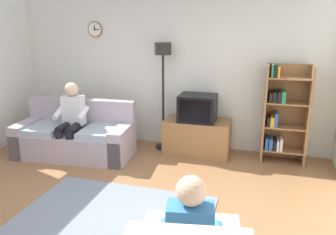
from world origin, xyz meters
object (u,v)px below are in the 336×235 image
(tv, at_px, (198,108))
(bookshelf, at_px, (282,114))
(tv_stand, at_px, (197,137))
(person_in_right_armchair, at_px, (190,233))
(floor_lamp, at_px, (163,67))
(person_on_couch, at_px, (71,117))
(couch, at_px, (76,137))

(tv, bearing_deg, bookshelf, 4.16)
(tv_stand, bearing_deg, person_in_right_armchair, -79.85)
(floor_lamp, distance_m, person_on_couch, 1.73)
(tv_stand, height_order, tv, tv)
(floor_lamp, height_order, person_on_couch, floor_lamp)
(couch, xyz_separation_m, floor_lamp, (1.31, 0.73, 1.14))
(person_in_right_armchair, bearing_deg, person_on_couch, 136.46)
(tv_stand, xyz_separation_m, tv, (0.00, -0.02, 0.51))
(tv, distance_m, person_in_right_armchair, 3.15)
(tv, height_order, person_in_right_armchair, person_in_right_armchair)
(tv, relative_size, person_in_right_armchair, 0.54)
(floor_lamp, bearing_deg, person_in_right_armchair, -69.67)
(tv_stand, distance_m, bookshelf, 1.43)
(couch, height_order, floor_lamp, floor_lamp)
(bookshelf, bearing_deg, person_on_couch, -166.08)
(floor_lamp, relative_size, person_in_right_armchair, 1.65)
(couch, relative_size, bookshelf, 1.26)
(tv, xyz_separation_m, floor_lamp, (-0.63, 0.12, 0.64))
(person_on_couch, relative_size, person_in_right_armchair, 1.11)
(bookshelf, distance_m, person_in_right_armchair, 3.29)
(person_in_right_armchair, bearing_deg, couch, 135.25)
(tv, height_order, floor_lamp, floor_lamp)
(floor_lamp, bearing_deg, bookshelf, -0.75)
(tv, relative_size, floor_lamp, 0.32)
(floor_lamp, distance_m, person_in_right_armchair, 3.53)
(person_on_couch, height_order, person_in_right_armchair, person_on_couch)
(tv_stand, distance_m, person_on_couch, 2.12)
(tv_stand, xyz_separation_m, person_on_couch, (-1.94, -0.74, 0.41))
(tv, bearing_deg, floor_lamp, 168.96)
(couch, relative_size, tv_stand, 1.79)
(person_in_right_armchair, bearing_deg, tv, 100.23)
(tv, distance_m, person_on_couch, 2.07)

